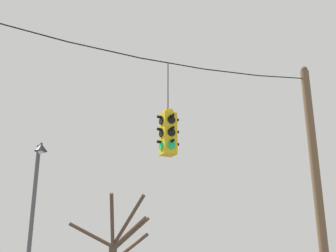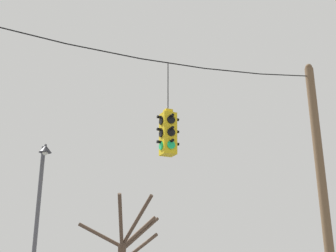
# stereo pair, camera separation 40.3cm
# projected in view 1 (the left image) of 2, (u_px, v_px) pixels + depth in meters

# --- Properties ---
(utility_pole_right) EXTENTS (0.26, 0.26, 7.83)m
(utility_pole_right) POSITION_uv_depth(u_px,v_px,m) (318.00, 192.00, 11.91)
(utility_pole_right) COLOR brown
(utility_pole_right) RESTS_ON ground_plane
(span_wire) EXTENTS (12.84, 0.03, 0.58)m
(span_wire) POSITION_uv_depth(u_px,v_px,m) (106.00, 43.00, 10.15)
(span_wire) COLOR black
(traffic_light_near_right_pole) EXTENTS (0.58, 0.58, 2.43)m
(traffic_light_near_right_pole) POSITION_uv_depth(u_px,v_px,m) (168.00, 133.00, 10.24)
(traffic_light_near_right_pole) COLOR yellow
(street_lamp) EXTENTS (0.37, 0.65, 5.33)m
(street_lamp) POSITION_uv_depth(u_px,v_px,m) (34.00, 208.00, 11.84)
(street_lamp) COLOR #515156
(street_lamp) RESTS_ON ground_plane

